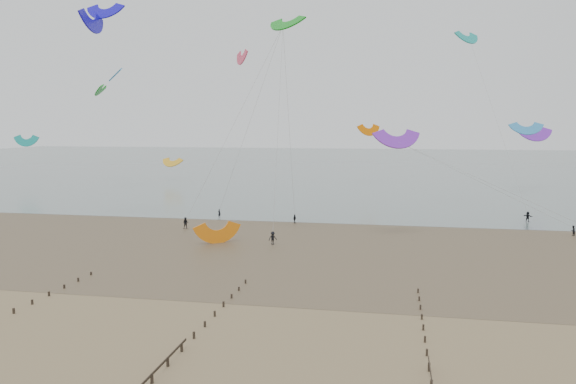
% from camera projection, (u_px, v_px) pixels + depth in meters
% --- Properties ---
extents(ground, '(500.00, 500.00, 0.00)m').
position_uv_depth(ground, '(166.00, 319.00, 48.95)').
color(ground, brown).
rests_on(ground, ground).
extents(sea_and_shore, '(500.00, 665.00, 0.03)m').
position_uv_depth(sea_and_shore, '(232.00, 239.00, 83.26)').
color(sea_and_shore, '#475654').
rests_on(sea_and_shore, ground).
extents(kitesurfer_lead, '(0.66, 0.56, 1.55)m').
position_uv_depth(kitesurfer_lead, '(219.00, 213.00, 102.16)').
color(kitesurfer_lead, black).
rests_on(kitesurfer_lead, ground).
extents(kitesurfers, '(117.49, 28.04, 1.90)m').
position_uv_depth(kitesurfers, '(353.00, 224.00, 90.60)').
color(kitesurfers, black).
rests_on(kitesurfers, ground).
extents(grounded_kite, '(7.40, 7.13, 3.21)m').
position_uv_depth(grounded_kite, '(218.00, 243.00, 80.23)').
color(grounded_kite, orange).
rests_on(grounded_kite, ground).
extents(kites_airborne, '(239.73, 100.04, 38.04)m').
position_uv_depth(kites_airborne, '(250.00, 107.00, 135.19)').
color(kites_airborne, '#DC40A8').
rests_on(kites_airborne, ground).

